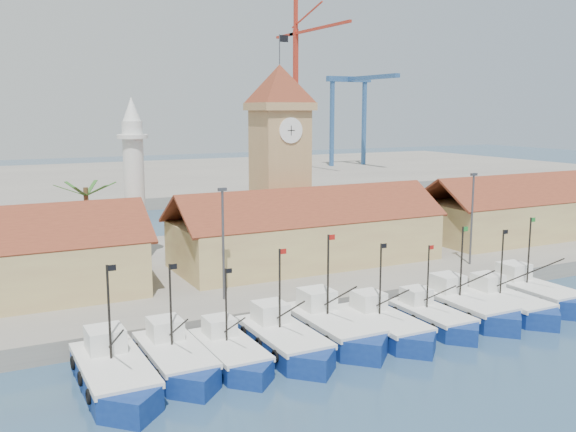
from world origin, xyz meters
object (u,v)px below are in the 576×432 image
clock_tower (280,154)px  minaret (134,180)px  boat_0 (115,378)px  boat_5 (386,328)px

clock_tower → minaret: bearing=172.4°
clock_tower → boat_0: bearing=-133.7°
boat_0 → minaret: (7.87, 25.94, 8.91)m
boat_0 → minaret: minaret is taller
clock_tower → boat_5: bearing=-97.5°
minaret → boat_5: bearing=-65.4°
boat_0 → boat_5: size_ratio=1.09×
boat_0 → clock_tower: size_ratio=0.46×
boat_5 → clock_tower: 26.55m
boat_0 → minaret: size_ratio=0.64×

